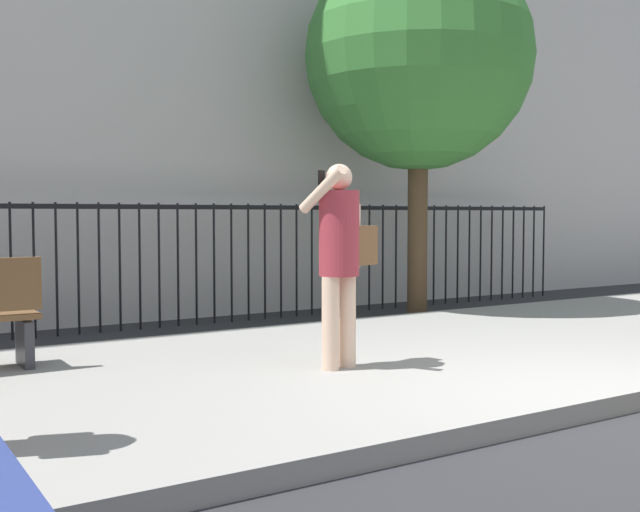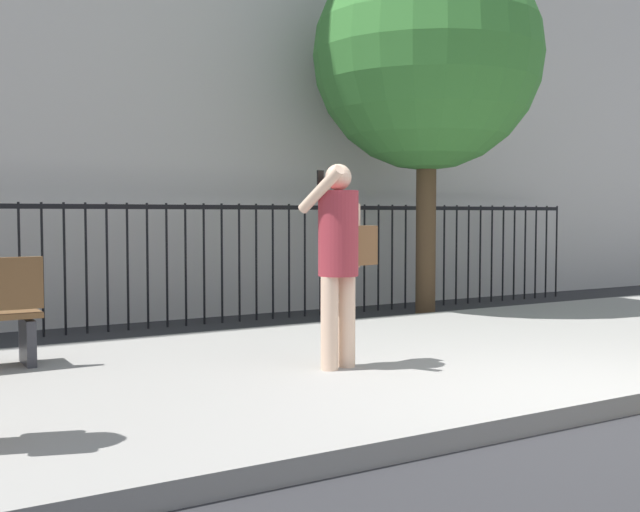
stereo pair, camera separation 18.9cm
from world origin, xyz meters
name	(u,v)px [view 2 (the right image)]	position (x,y,z in m)	size (l,w,h in m)	color
ground_plane	(608,420)	(0.00, 0.00, 0.00)	(60.00, 60.00, 0.00)	#28282B
sidewalk	(416,359)	(0.00, 2.20, 0.07)	(28.00, 4.40, 0.15)	gray
iron_fence	(248,246)	(0.00, 5.90, 1.02)	(12.03, 0.04, 1.60)	black
pedestrian_on_phone	(340,250)	(-1.03, 1.92, 1.16)	(0.70, 0.51, 1.73)	beige
street_tree_near	(427,57)	(2.23, 4.84, 3.61)	(3.14, 3.14, 5.20)	#4C3823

